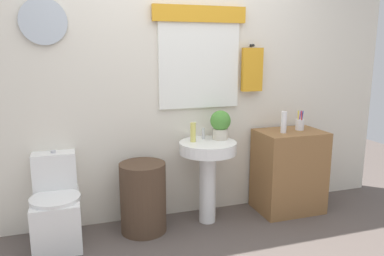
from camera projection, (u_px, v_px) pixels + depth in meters
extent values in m
cube|color=silver|center=(171.00, 76.00, 3.34)|extent=(4.40, 0.10, 2.60)
cube|color=white|center=(199.00, 65.00, 3.33)|extent=(0.75, 0.03, 0.76)
cube|color=gold|center=(200.00, 14.00, 3.23)|extent=(0.85, 0.04, 0.14)
cylinder|color=silver|center=(43.00, 21.00, 2.87)|extent=(0.36, 0.03, 0.36)
cylinder|color=black|center=(252.00, 45.00, 3.44)|extent=(0.02, 0.06, 0.02)
cube|color=gold|center=(252.00, 70.00, 3.46)|extent=(0.20, 0.05, 0.40)
cube|color=white|center=(57.00, 220.00, 2.97)|extent=(0.36, 0.50, 0.39)
cylinder|color=white|center=(55.00, 199.00, 2.88)|extent=(0.38, 0.38, 0.03)
cube|color=white|center=(55.00, 172.00, 3.06)|extent=(0.34, 0.18, 0.32)
cylinder|color=silver|center=(53.00, 152.00, 3.03)|extent=(0.04, 0.04, 0.02)
cylinder|color=#4C3828|center=(143.00, 197.00, 3.16)|extent=(0.39, 0.39, 0.60)
cylinder|color=white|center=(207.00, 188.00, 3.33)|extent=(0.15, 0.15, 0.64)
cylinder|color=white|center=(208.00, 147.00, 3.26)|extent=(0.50, 0.50, 0.10)
cylinder|color=silver|center=(203.00, 133.00, 3.35)|extent=(0.03, 0.03, 0.10)
cube|color=olive|center=(289.00, 171.00, 3.57)|extent=(0.61, 0.44, 0.78)
cylinder|color=#DBD166|center=(193.00, 132.00, 3.24)|extent=(0.05, 0.05, 0.17)
cylinder|color=beige|center=(220.00, 134.00, 3.34)|extent=(0.13, 0.13, 0.10)
sphere|color=#4C8E38|center=(220.00, 121.00, 3.31)|extent=(0.18, 0.18, 0.18)
cylinder|color=white|center=(284.00, 122.00, 3.40)|extent=(0.05, 0.05, 0.20)
cylinder|color=silver|center=(300.00, 125.00, 3.53)|extent=(0.08, 0.08, 0.10)
cylinder|color=blue|center=(302.00, 120.00, 3.52)|extent=(0.01, 0.04, 0.18)
cylinder|color=purple|center=(299.00, 120.00, 3.54)|extent=(0.04, 0.02, 0.18)
cylinder|color=yellow|center=(298.00, 120.00, 3.52)|extent=(0.02, 0.03, 0.18)
cylinder|color=red|center=(302.00, 120.00, 3.51)|extent=(0.02, 0.01, 0.18)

